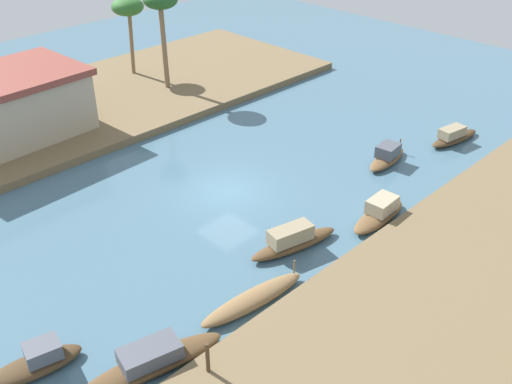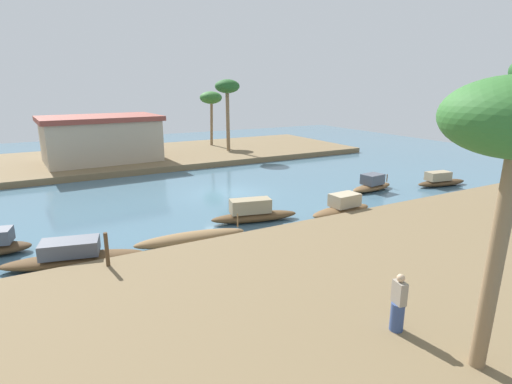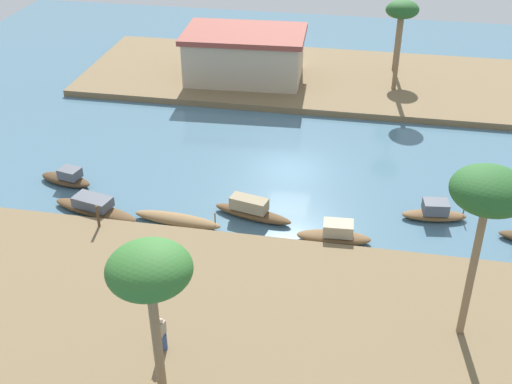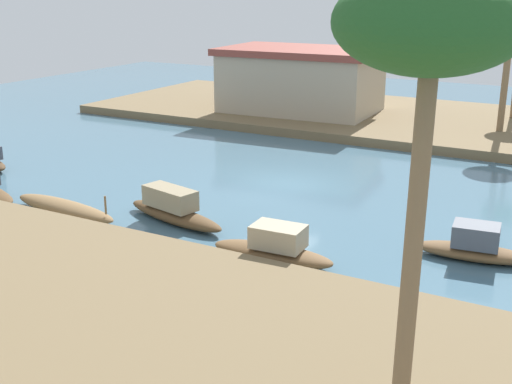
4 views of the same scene
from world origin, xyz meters
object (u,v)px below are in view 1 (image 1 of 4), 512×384
at_px(sampan_with_tall_canopy, 387,156).
at_px(sampan_open_hull, 380,213).
at_px(sampan_near_left_bank, 454,136).
at_px(riverside_building, 2,107).
at_px(sampan_downstream_large, 36,362).
at_px(mooring_post, 208,357).
at_px(sampan_midstream, 253,299).
at_px(sampan_with_red_awning, 293,241).
at_px(sampan_foreground, 153,360).
at_px(palm_tree_right_short, 128,8).
at_px(palm_tree_right_tall, 161,4).

distance_m(sampan_with_tall_canopy, sampan_open_hull, 5.88).
xyz_separation_m(sampan_near_left_bank, riverside_building, (-18.69, 18.22, 1.96)).
distance_m(sampan_downstream_large, mooring_post, 5.91).
bearing_deg(sampan_midstream, sampan_with_red_awning, 25.25).
bearing_deg(sampan_midstream, mooring_post, -150.24).
relative_size(sampan_with_red_awning, sampan_open_hull, 1.18).
bearing_deg(sampan_foreground, sampan_midstream, 11.99).
bearing_deg(riverside_building, sampan_with_red_awning, -80.41).
relative_size(sampan_with_tall_canopy, sampan_near_left_bank, 0.90).
bearing_deg(sampan_with_tall_canopy, sampan_open_hull, -156.13).
height_order(sampan_foreground, palm_tree_right_short, palm_tree_right_short).
relative_size(sampan_downstream_large, mooring_post, 2.81).
relative_size(sampan_midstream, riverside_building, 0.52).
bearing_deg(riverside_building, mooring_post, -101.59).
bearing_deg(palm_tree_right_short, sampan_midstream, -115.03).
relative_size(sampan_midstream, palm_tree_right_tall, 0.74).
height_order(sampan_foreground, riverside_building, riverside_building).
relative_size(sampan_downstream_large, palm_tree_right_short, 0.63).
bearing_deg(sampan_with_tall_canopy, sampan_midstream, -174.49).
xyz_separation_m(sampan_downstream_large, palm_tree_right_short, (18.56, 20.85, 4.82)).
distance_m(sampan_with_red_awning, sampan_open_hull, 4.77).
distance_m(sampan_with_red_awning, sampan_near_left_bank, 14.58).
xyz_separation_m(sampan_midstream, palm_tree_right_short, (11.05, 23.67, 4.93)).
height_order(sampan_foreground, sampan_near_left_bank, sampan_foreground).
height_order(sampan_near_left_bank, palm_tree_right_short, palm_tree_right_short).
bearing_deg(palm_tree_right_short, sampan_downstream_large, -131.68).
bearing_deg(palm_tree_right_short, sampan_open_hull, -96.60).
xyz_separation_m(sampan_with_red_awning, sampan_near_left_bank, (14.57, 0.37, -0.08)).
xyz_separation_m(sampan_with_tall_canopy, sampan_foreground, (-18.02, -2.86, -0.02)).
distance_m(sampan_with_tall_canopy, sampan_midstream, 13.68).
bearing_deg(sampan_downstream_large, sampan_with_tall_canopy, 13.27).
relative_size(sampan_near_left_bank, mooring_post, 3.18).
bearing_deg(sampan_midstream, riverside_building, 97.06).
xyz_separation_m(sampan_open_hull, palm_tree_right_tall, (2.78, 19.83, 5.76)).
xyz_separation_m(sampan_with_red_awning, palm_tree_right_tall, (7.35, 18.47, 5.73)).
relative_size(sampan_with_tall_canopy, sampan_with_red_awning, 0.78).
relative_size(sampan_downstream_large, palm_tree_right_tall, 0.52).
bearing_deg(sampan_with_tall_canopy, riverside_building, 122.06).
relative_size(palm_tree_right_short, riverside_building, 0.58).
xyz_separation_m(sampan_downstream_large, sampan_open_hull, (15.82, -2.87, 0.05)).
distance_m(sampan_midstream, palm_tree_right_short, 26.58).
relative_size(sampan_midstream, sampan_near_left_bank, 1.25).
relative_size(palm_tree_right_tall, riverside_building, 0.70).
bearing_deg(palm_tree_right_tall, sampan_open_hull, -97.98).
xyz_separation_m(sampan_downstream_large, sampan_with_red_awning, (11.24, -1.51, 0.08)).
height_order(sampan_with_tall_canopy, sampan_midstream, sampan_midstream).
bearing_deg(sampan_near_left_bank, sampan_midstream, -165.79).
bearing_deg(sampan_downstream_large, sampan_midstream, -7.70).
bearing_deg(sampan_downstream_large, sampan_foreground, -30.77).
height_order(palm_tree_right_short, riverside_building, palm_tree_right_short).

